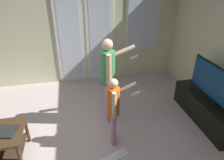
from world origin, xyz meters
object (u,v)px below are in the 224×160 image
object	(u,v)px
flat_screen_tv	(213,83)
person_child	(114,106)
person_adult	(109,74)
laptop_closed	(3,131)
loose_keyboard	(114,157)
tv_stand	(206,109)

from	to	relation	value
flat_screen_tv	person_child	world-z (taller)	person_child
person_adult	laptop_closed	world-z (taller)	person_adult
person_child	loose_keyboard	xyz separation A→B (m)	(-0.07, -0.32, -0.67)
flat_screen_tv	laptop_closed	size ratio (longest dim) A/B	3.22
tv_stand	flat_screen_tv	size ratio (longest dim) A/B	1.34
tv_stand	person_adult	xyz separation A→B (m)	(-1.71, 0.40, 0.69)
tv_stand	loose_keyboard	xyz separation A→B (m)	(-1.82, -0.53, -0.21)
flat_screen_tv	loose_keyboard	bearing A→B (deg)	-163.73
person_adult	loose_keyboard	distance (m)	1.29
tv_stand	person_child	distance (m)	1.82
person_child	loose_keyboard	size ratio (longest dim) A/B	2.48
flat_screen_tv	tv_stand	bearing A→B (deg)	-65.46
tv_stand	person_child	size ratio (longest dim) A/B	1.31
person_adult	laptop_closed	bearing A→B (deg)	-159.28
tv_stand	laptop_closed	size ratio (longest dim) A/B	4.30
flat_screen_tv	laptop_closed	bearing A→B (deg)	-176.43
tv_stand	laptop_closed	distance (m)	3.31
tv_stand	flat_screen_tv	world-z (taller)	flat_screen_tv
flat_screen_tv	person_child	bearing A→B (deg)	-173.00
tv_stand	person_child	bearing A→B (deg)	-173.12
tv_stand	laptop_closed	xyz separation A→B (m)	(-3.29, -0.20, 0.26)
laptop_closed	person_child	bearing A→B (deg)	13.32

